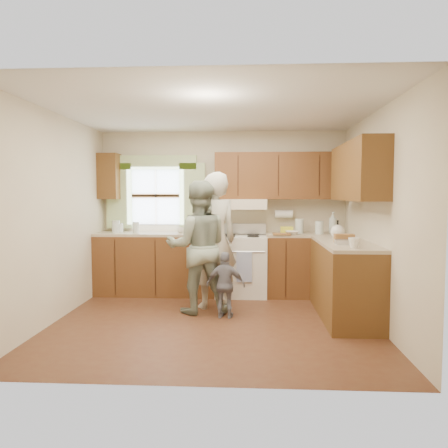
# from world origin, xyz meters

# --- Properties ---
(room) EXTENTS (3.80, 3.80, 3.80)m
(room) POSITION_xyz_m (0.00, 0.00, 1.25)
(room) COLOR #4D2618
(room) RESTS_ON ground
(kitchen_fixtures) EXTENTS (3.80, 2.25, 2.15)m
(kitchen_fixtures) POSITION_xyz_m (0.61, 1.08, 0.84)
(kitchen_fixtures) COLOR #43270E
(kitchen_fixtures) RESTS_ON ground
(stove) EXTENTS (0.76, 0.67, 1.07)m
(stove) POSITION_xyz_m (0.30, 1.44, 0.47)
(stove) COLOR silver
(stove) RESTS_ON ground
(woman_left) EXTENTS (0.79, 0.69, 1.82)m
(woman_left) POSITION_xyz_m (-0.05, 0.71, 0.91)
(woman_left) COLOR beige
(woman_left) RESTS_ON ground
(woman_right) EXTENTS (0.93, 0.78, 1.70)m
(woman_right) POSITION_xyz_m (-0.24, 0.44, 0.85)
(woman_right) COLOR #254132
(woman_right) RESTS_ON ground
(child) EXTENTS (0.50, 0.25, 0.82)m
(child) POSITION_xyz_m (0.13, 0.20, 0.41)
(child) COLOR slate
(child) RESTS_ON ground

